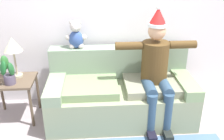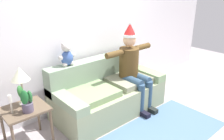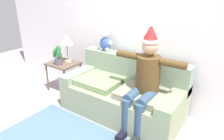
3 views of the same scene
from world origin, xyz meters
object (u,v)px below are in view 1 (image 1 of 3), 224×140
object	(u,v)px
person_seated	(156,67)
side_table	(13,86)
teddy_bear	(76,36)
potted_plant	(8,72)
couch	(120,92)
table_lamp	(13,47)

from	to	relation	value
person_seated	side_table	world-z (taller)	person_seated
teddy_bear	side_table	world-z (taller)	teddy_bear
potted_plant	teddy_bear	bearing A→B (deg)	24.17
couch	side_table	bearing A→B (deg)	179.30
teddy_bear	table_lamp	xyz separation A→B (m)	(-0.80, -0.17, -0.07)
couch	person_seated	distance (m)	0.64
teddy_bear	potted_plant	bearing A→B (deg)	-155.83
potted_plant	couch	bearing A→B (deg)	3.77
side_table	table_lamp	xyz separation A→B (m)	(0.04, 0.10, 0.51)
couch	table_lamp	xyz separation A→B (m)	(-1.37, 0.12, 0.65)
potted_plant	table_lamp	bearing A→B (deg)	79.12
person_seated	teddy_bear	size ratio (longest dim) A/B	4.02
table_lamp	potted_plant	distance (m)	0.34
side_table	potted_plant	world-z (taller)	potted_plant
side_table	table_lamp	bearing A→B (deg)	66.18
person_seated	potted_plant	size ratio (longest dim) A/B	4.20
person_seated	teddy_bear	xyz separation A→B (m)	(-1.01, 0.45, 0.29)
teddy_bear	table_lamp	size ratio (longest dim) A/B	0.71
person_seated	side_table	size ratio (longest dim) A/B	2.66
teddy_bear	side_table	xyz separation A→B (m)	(-0.84, -0.27, -0.58)
potted_plant	person_seated	bearing A→B (deg)	-2.43
person_seated	table_lamp	distance (m)	1.84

